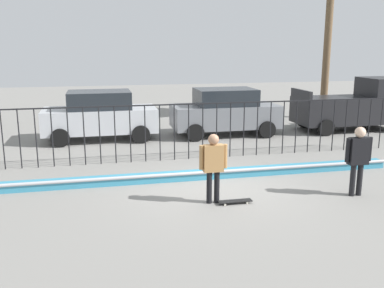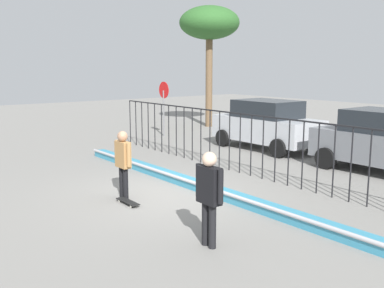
% 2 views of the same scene
% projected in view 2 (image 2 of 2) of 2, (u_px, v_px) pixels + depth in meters
% --- Properties ---
extents(ground_plane, '(60.00, 60.00, 0.00)m').
position_uv_depth(ground_plane, '(164.00, 194.00, 11.24)').
color(ground_plane, gray).
extents(bowl_coping_ledge, '(11.00, 0.40, 0.27)m').
position_uv_depth(bowl_coping_ledge, '(192.00, 183.00, 11.77)').
color(bowl_coping_ledge, teal).
rests_on(bowl_coping_ledge, ground).
extents(perimeter_fence, '(14.04, 0.04, 1.81)m').
position_uv_depth(perimeter_fence, '(251.00, 138.00, 12.91)').
color(perimeter_fence, black).
rests_on(perimeter_fence, ground).
extents(skateboarder, '(0.67, 0.25, 1.65)m').
position_uv_depth(skateboarder, '(123.00, 158.00, 10.71)').
color(skateboarder, black).
rests_on(skateboarder, ground).
extents(skateboard, '(0.80, 0.20, 0.07)m').
position_uv_depth(skateboard, '(128.00, 202.00, 10.38)').
color(skateboard, black).
rests_on(skateboard, ground).
extents(camera_operator, '(0.69, 0.26, 1.72)m').
position_uv_depth(camera_operator, '(209.00, 190.00, 7.77)').
color(camera_operator, black).
rests_on(camera_operator, ground).
extents(parked_car_silver, '(4.30, 2.12, 1.90)m').
position_uv_depth(parked_car_silver, '(267.00, 124.00, 17.24)').
color(parked_car_silver, '#B7BABF').
rests_on(parked_car_silver, ground).
extents(stop_sign, '(0.76, 0.07, 2.50)m').
position_uv_depth(stop_sign, '(164.00, 101.00, 20.39)').
color(stop_sign, slate).
rests_on(stop_sign, ground).
extents(palm_tree_short, '(3.13, 3.13, 6.29)m').
position_uv_depth(palm_tree_short, '(209.00, 25.00, 23.09)').
color(palm_tree_short, brown).
rests_on(palm_tree_short, ground).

